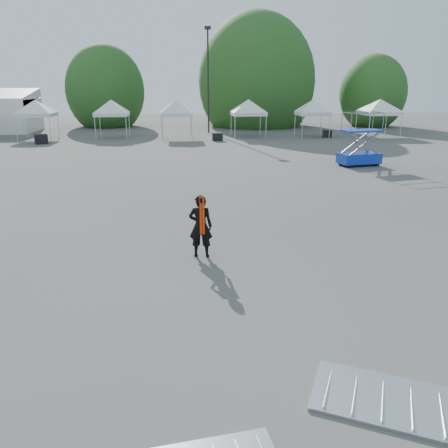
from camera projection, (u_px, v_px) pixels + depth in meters
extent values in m
plane|color=#474442|center=(187.00, 246.00, 13.12)|extent=(120.00, 120.00, 0.00)
cylinder|color=black|center=(208.00, 83.00, 42.26)|extent=(0.16, 0.16, 9.50)
cube|color=black|center=(208.00, 28.00, 40.76)|extent=(0.60, 0.25, 0.30)
cylinder|color=#382314|center=(108.00, 116.00, 49.82)|extent=(0.36, 0.36, 2.27)
ellipsoid|color=#25541C|center=(105.00, 91.00, 48.96)|extent=(4.16, 4.16, 4.78)
cylinder|color=#382314|center=(256.00, 113.00, 50.52)|extent=(0.36, 0.36, 2.80)
ellipsoid|color=#25541C|center=(256.00, 82.00, 49.46)|extent=(5.12, 5.12, 5.89)
cylinder|color=#382314|center=(370.00, 117.00, 50.05)|extent=(0.36, 0.36, 2.10)
ellipsoid|color=#25541C|center=(373.00, 93.00, 49.26)|extent=(3.84, 3.84, 4.42)
cylinder|color=silver|center=(16.00, 129.00, 37.04)|extent=(0.06, 0.06, 2.00)
cylinder|color=silver|center=(50.00, 129.00, 37.32)|extent=(0.06, 0.06, 2.00)
cylinder|color=silver|center=(27.00, 126.00, 39.68)|extent=(0.06, 0.06, 2.00)
cylinder|color=silver|center=(58.00, 126.00, 39.96)|extent=(0.06, 0.06, 2.00)
cube|color=white|center=(36.00, 115.00, 38.17)|extent=(2.99, 2.99, 0.30)
pyramid|color=white|center=(35.00, 100.00, 37.79)|extent=(4.23, 4.23, 1.10)
cylinder|color=silver|center=(95.00, 128.00, 37.71)|extent=(0.06, 0.06, 2.00)
cylinder|color=silver|center=(126.00, 128.00, 37.98)|extent=(0.06, 0.06, 2.00)
cylinder|color=silver|center=(100.00, 125.00, 40.22)|extent=(0.06, 0.06, 2.00)
cylinder|color=silver|center=(129.00, 125.00, 40.49)|extent=(0.06, 0.06, 2.00)
cube|color=white|center=(112.00, 114.00, 38.77)|extent=(2.85, 2.85, 0.30)
pyramid|color=white|center=(111.00, 100.00, 38.39)|extent=(4.03, 4.03, 1.10)
cylinder|color=silver|center=(162.00, 129.00, 37.30)|extent=(0.06, 0.06, 2.00)
cylinder|color=silver|center=(192.00, 128.00, 37.56)|extent=(0.06, 0.06, 2.00)
cylinder|color=silver|center=(162.00, 126.00, 39.74)|extent=(0.06, 0.06, 2.00)
cylinder|color=silver|center=(191.00, 126.00, 40.01)|extent=(0.06, 0.06, 2.00)
cube|color=white|center=(176.00, 115.00, 38.32)|extent=(2.79, 2.79, 0.30)
pyramid|color=white|center=(176.00, 100.00, 37.94)|extent=(3.94, 3.94, 1.10)
cylinder|color=silver|center=(235.00, 127.00, 38.43)|extent=(0.06, 0.06, 2.00)
cylinder|color=silver|center=(266.00, 127.00, 38.71)|extent=(0.06, 0.06, 2.00)
cylinder|color=silver|center=(231.00, 125.00, 41.06)|extent=(0.06, 0.06, 2.00)
cylinder|color=silver|center=(260.00, 124.00, 41.34)|extent=(0.06, 0.06, 2.00)
cube|color=white|center=(248.00, 114.00, 39.55)|extent=(2.98, 2.98, 0.30)
pyramid|color=white|center=(248.00, 99.00, 39.17)|extent=(4.22, 4.22, 1.10)
cylinder|color=silver|center=(302.00, 127.00, 38.63)|extent=(0.06, 0.06, 2.00)
cylinder|color=silver|center=(330.00, 127.00, 38.88)|extent=(0.06, 0.06, 2.00)
cylinder|color=silver|center=(295.00, 125.00, 41.01)|extent=(0.06, 0.06, 2.00)
cylinder|color=silver|center=(321.00, 124.00, 41.26)|extent=(0.06, 0.06, 2.00)
cube|color=white|center=(313.00, 114.00, 39.62)|extent=(2.72, 2.72, 0.30)
pyramid|color=white|center=(313.00, 99.00, 39.23)|extent=(3.84, 3.84, 1.10)
cylinder|color=silver|center=(369.00, 127.00, 38.97)|extent=(0.06, 0.06, 2.00)
cylinder|color=silver|center=(401.00, 126.00, 39.28)|extent=(0.06, 0.06, 2.00)
cylinder|color=silver|center=(356.00, 124.00, 41.81)|extent=(0.06, 0.06, 2.00)
cylinder|color=silver|center=(386.00, 124.00, 42.12)|extent=(0.06, 0.06, 2.00)
cube|color=white|center=(379.00, 113.00, 40.21)|extent=(3.20, 3.20, 0.30)
pyramid|color=white|center=(381.00, 99.00, 39.83)|extent=(4.52, 4.52, 1.10)
imported|color=black|center=(201.00, 226.00, 12.09)|extent=(0.71, 0.52, 1.79)
cube|color=red|center=(201.00, 216.00, 11.81)|extent=(0.14, 0.02, 1.07)
cube|color=#0B109B|center=(359.00, 158.00, 25.92)|extent=(2.57, 1.60, 0.60)
cube|color=#0B109B|center=(362.00, 131.00, 25.43)|extent=(2.46, 1.53, 0.10)
cylinder|color=black|center=(350.00, 165.00, 25.31)|extent=(0.38, 0.21, 0.36)
cylinder|color=black|center=(377.00, 163.00, 25.78)|extent=(0.38, 0.21, 0.36)
cylinder|color=black|center=(341.00, 162.00, 26.22)|extent=(0.38, 0.21, 0.36)
cylinder|color=black|center=(367.00, 161.00, 26.70)|extent=(0.38, 0.21, 0.36)
cube|color=#ADB0B5|center=(397.00, 403.00, 6.64)|extent=(2.81, 2.26, 0.06)
cube|color=black|center=(41.00, 139.00, 35.39)|extent=(1.19, 1.07, 0.76)
cube|color=black|center=(217.00, 137.00, 37.36)|extent=(0.87, 0.68, 0.67)
cube|color=black|center=(327.00, 134.00, 39.70)|extent=(1.00, 0.89, 0.64)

